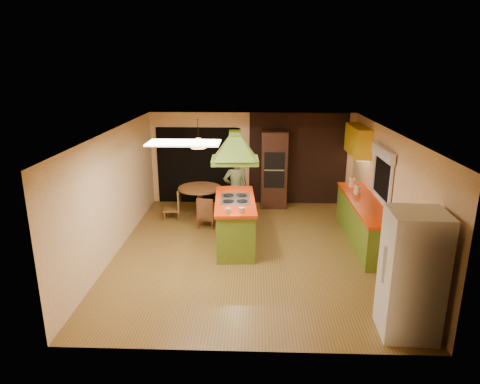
{
  "coord_description": "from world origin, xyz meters",
  "views": [
    {
      "loc": [
        0.09,
        -8.18,
        3.76
      ],
      "look_at": [
        -0.22,
        0.43,
        1.15
      ],
      "focal_mm": 32.0,
      "sensor_mm": 36.0,
      "label": 1
    }
  ],
  "objects_px": {
    "man": "(236,189)",
    "refrigerator": "(412,275)",
    "canister_large": "(352,183)",
    "wall_oven": "(274,169)",
    "kitchen_island": "(235,222)",
    "dining_table": "(200,196)"
  },
  "relations": [
    {
      "from": "man",
      "to": "refrigerator",
      "type": "bearing_deg",
      "value": 104.42
    },
    {
      "from": "kitchen_island",
      "to": "dining_table",
      "type": "bearing_deg",
      "value": 116.49
    },
    {
      "from": "wall_oven",
      "to": "dining_table",
      "type": "distance_m",
      "value": 2.16
    },
    {
      "from": "kitchen_island",
      "to": "canister_large",
      "type": "distance_m",
      "value": 3.09
    },
    {
      "from": "man",
      "to": "refrigerator",
      "type": "distance_m",
      "value": 5.17
    },
    {
      "from": "refrigerator",
      "to": "canister_large",
      "type": "bearing_deg",
      "value": 91.0
    },
    {
      "from": "refrigerator",
      "to": "wall_oven",
      "type": "relative_size",
      "value": 0.9
    },
    {
      "from": "kitchen_island",
      "to": "man",
      "type": "bearing_deg",
      "value": 88.52
    },
    {
      "from": "refrigerator",
      "to": "dining_table",
      "type": "height_order",
      "value": "refrigerator"
    },
    {
      "from": "wall_oven",
      "to": "dining_table",
      "type": "height_order",
      "value": "wall_oven"
    },
    {
      "from": "canister_large",
      "to": "man",
      "type": "bearing_deg",
      "value": -179.99
    },
    {
      "from": "man",
      "to": "canister_large",
      "type": "bearing_deg",
      "value": 163.4
    },
    {
      "from": "wall_oven",
      "to": "kitchen_island",
      "type": "bearing_deg",
      "value": -110.38
    },
    {
      "from": "man",
      "to": "wall_oven",
      "type": "distance_m",
      "value": 1.58
    },
    {
      "from": "canister_large",
      "to": "wall_oven",
      "type": "bearing_deg",
      "value": 145.51
    },
    {
      "from": "man",
      "to": "dining_table",
      "type": "distance_m",
      "value": 1.0
    },
    {
      "from": "dining_table",
      "to": "canister_large",
      "type": "bearing_deg",
      "value": -4.5
    },
    {
      "from": "man",
      "to": "canister_large",
      "type": "distance_m",
      "value": 2.78
    },
    {
      "from": "dining_table",
      "to": "canister_large",
      "type": "xyz_separation_m",
      "value": [
        3.69,
        -0.29,
        0.47
      ]
    },
    {
      "from": "kitchen_island",
      "to": "refrigerator",
      "type": "distance_m",
      "value": 4.04
    },
    {
      "from": "kitchen_island",
      "to": "wall_oven",
      "type": "height_order",
      "value": "wall_oven"
    },
    {
      "from": "refrigerator",
      "to": "wall_oven",
      "type": "height_order",
      "value": "wall_oven"
    }
  ]
}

